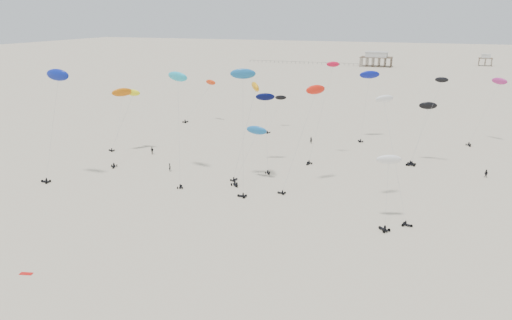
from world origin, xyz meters
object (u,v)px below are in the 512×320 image
at_px(rig_0, 266,108).
at_px(spectator_0, 170,171).
at_px(pavilion_main, 376,60).
at_px(pavilion_small, 485,61).
at_px(rig_4, 493,95).
at_px(rig_9, 422,124).

height_order(rig_0, spectator_0, rig_0).
distance_m(pavilion_main, pavilion_small, 76.16).
distance_m(rig_4, rig_9, 32.46).
height_order(pavilion_main, rig_4, rig_4).
relative_size(pavilion_small, rig_4, 0.48).
xyz_separation_m(pavilion_small, rig_4, (-13.44, -230.67, 9.82)).
bearing_deg(rig_0, pavilion_main, -123.60).
bearing_deg(spectator_0, pavilion_main, -48.72).
distance_m(pavilion_small, rig_0, 279.36).
height_order(rig_4, rig_9, rig_4).
xyz_separation_m(pavilion_small, rig_9, (-30.23, -258.20, 6.07)).
height_order(rig_4, spectator_0, rig_4).
bearing_deg(spectator_0, rig_0, -99.09).
xyz_separation_m(rig_0, rig_4, (51.77, 40.78, -0.26)).
bearing_deg(pavilion_small, rig_9, -96.68).
distance_m(rig_0, spectator_0, 26.72).
distance_m(rig_4, spectator_0, 89.91).
distance_m(rig_0, rig_9, 37.62).
relative_size(rig_0, rig_4, 0.95).
relative_size(pavilion_small, rig_9, 0.60).
bearing_deg(rig_0, rig_9, 166.02).
xyz_separation_m(rig_4, spectator_0, (-70.26, -54.49, -13.31)).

